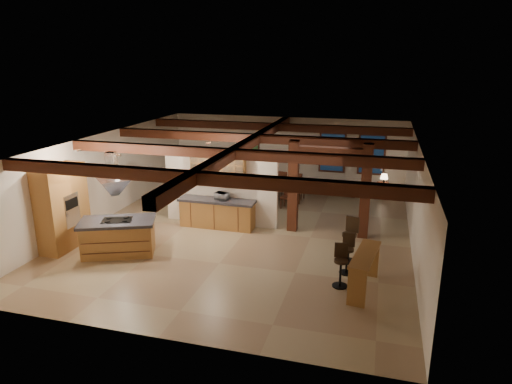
% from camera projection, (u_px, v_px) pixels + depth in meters
% --- Properties ---
extents(ground, '(12.00, 12.00, 0.00)m').
position_uv_depth(ground, '(246.00, 231.00, 14.51)').
color(ground, tan).
rests_on(ground, ground).
extents(room_walls, '(12.00, 12.00, 12.00)m').
position_uv_depth(room_walls, '(246.00, 177.00, 14.01)').
color(room_walls, white).
rests_on(room_walls, ground).
extents(ceiling_beams, '(10.00, 12.00, 0.28)m').
position_uv_depth(ceiling_beams, '(245.00, 145.00, 13.73)').
color(ceiling_beams, '#422210').
rests_on(ceiling_beams, room_walls).
extents(timber_posts, '(2.50, 0.30, 2.90)m').
position_uv_depth(timber_posts, '(329.00, 179.00, 13.83)').
color(timber_posts, '#422210').
rests_on(timber_posts, ground).
extents(partition_wall, '(3.80, 0.18, 2.20)m').
position_uv_depth(partition_wall, '(221.00, 191.00, 14.92)').
color(partition_wall, white).
rests_on(partition_wall, ground).
extents(pantry_cabinet, '(0.67, 1.60, 2.40)m').
position_uv_depth(pantry_cabinet, '(63.00, 208.00, 12.97)').
color(pantry_cabinet, '#92582F').
rests_on(pantry_cabinet, ground).
extents(back_counter, '(2.50, 0.66, 0.94)m').
position_uv_depth(back_counter, '(217.00, 213.00, 14.73)').
color(back_counter, '#92582F').
rests_on(back_counter, ground).
extents(upper_display_cabinet, '(1.80, 0.36, 0.95)m').
position_uv_depth(upper_display_cabinet, '(218.00, 170.00, 14.53)').
color(upper_display_cabinet, '#92582F').
rests_on(upper_display_cabinet, partition_wall).
extents(range_hood, '(1.10, 1.10, 1.40)m').
position_uv_depth(range_hood, '(114.00, 193.00, 12.34)').
color(range_hood, silver).
rests_on(range_hood, room_walls).
extents(back_windows, '(2.70, 0.07, 1.70)m').
position_uv_depth(back_windows, '(352.00, 153.00, 18.85)').
color(back_windows, '#422210').
rests_on(back_windows, room_walls).
extents(framed_art, '(0.65, 0.05, 0.85)m').
position_uv_depth(framed_art, '(252.00, 144.00, 19.90)').
color(framed_art, '#422210').
rests_on(framed_art, room_walls).
extents(recessed_cans, '(3.16, 2.46, 0.03)m').
position_uv_depth(recessed_cans, '(137.00, 149.00, 12.56)').
color(recessed_cans, silver).
rests_on(recessed_cans, room_walls).
extents(kitchen_island, '(2.29, 1.77, 1.01)m').
position_uv_depth(kitchen_island, '(118.00, 237.00, 12.70)').
color(kitchen_island, '#92582F').
rests_on(kitchen_island, ground).
extents(dining_table, '(1.96, 1.41, 0.62)m').
position_uv_depth(dining_table, '(278.00, 193.00, 17.46)').
color(dining_table, '#3A1F0E').
rests_on(dining_table, ground).
extents(sofa, '(1.99, 0.97, 0.56)m').
position_uv_depth(sofa, '(333.00, 187.00, 18.49)').
color(sofa, black).
rests_on(sofa, ground).
extents(microwave, '(0.49, 0.39, 0.23)m').
position_uv_depth(microwave, '(222.00, 196.00, 14.53)').
color(microwave, '#B6B7BB').
rests_on(microwave, back_counter).
extents(bar_counter, '(0.70, 1.83, 0.94)m').
position_uv_depth(bar_counter, '(365.00, 266.00, 10.64)').
color(bar_counter, '#92582F').
rests_on(bar_counter, ground).
extents(side_table, '(0.53, 0.53, 0.53)m').
position_uv_depth(side_table, '(383.00, 189.00, 18.17)').
color(side_table, '#422210').
rests_on(side_table, ground).
extents(table_lamp, '(0.30, 0.30, 0.36)m').
position_uv_depth(table_lamp, '(384.00, 177.00, 18.03)').
color(table_lamp, black).
rests_on(table_lamp, side_table).
extents(bar_stool_a, '(0.37, 0.38, 1.06)m').
position_uv_depth(bar_stool_a, '(341.00, 265.00, 10.87)').
color(bar_stool_a, black).
rests_on(bar_stool_a, ground).
extents(bar_stool_b, '(0.36, 0.37, 1.04)m').
position_uv_depth(bar_stool_b, '(347.00, 254.00, 11.54)').
color(bar_stool_b, black).
rests_on(bar_stool_b, ground).
extents(bar_stool_c, '(0.45, 0.47, 1.23)m').
position_uv_depth(bar_stool_c, '(350.00, 240.00, 12.18)').
color(bar_stool_c, black).
rests_on(bar_stool_c, ground).
extents(dining_chairs, '(1.91, 1.91, 1.07)m').
position_uv_depth(dining_chairs, '(278.00, 187.00, 17.39)').
color(dining_chairs, '#422210').
rests_on(dining_chairs, ground).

